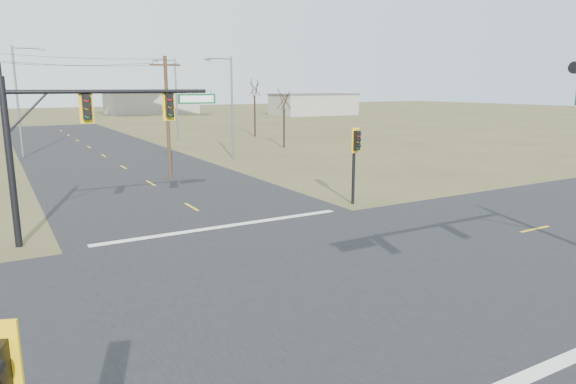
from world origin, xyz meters
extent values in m
plane|color=brown|center=(0.00, 0.00, 0.00)|extent=(320.00, 320.00, 0.00)
cube|color=black|center=(0.00, 0.00, 0.01)|extent=(160.00, 14.00, 0.02)
cube|color=black|center=(0.00, 0.00, 0.01)|extent=(14.00, 160.00, 0.02)
cube|color=silver|center=(0.00, 7.50, 0.03)|extent=(12.00, 0.40, 0.01)
cylinder|color=black|center=(-8.41, 8.95, 3.38)|extent=(0.27, 0.27, 6.76)
cylinder|color=black|center=(-4.30, 8.95, 6.16)|extent=(8.21, 0.17, 0.17)
cube|color=#0B4D25|center=(-0.61, 8.95, 5.81)|extent=(1.80, 0.05, 0.45)
cylinder|color=black|center=(8.04, 8.38, 2.02)|extent=(0.17, 0.17, 4.05)
cylinder|color=#40301B|center=(1.66, 20.98, 4.19)|extent=(0.24, 0.24, 8.38)
cube|color=#40301B|center=(1.66, 20.98, 7.78)|extent=(2.05, 0.30, 0.12)
cylinder|color=slate|center=(9.70, 28.22, 4.45)|extent=(0.18, 0.18, 8.90)
cylinder|color=slate|center=(8.63, 28.22, 8.70)|extent=(2.14, 0.11, 0.11)
cube|color=slate|center=(7.56, 28.22, 8.60)|extent=(0.53, 0.34, 0.16)
cylinder|color=slate|center=(10.81, 47.04, 4.80)|extent=(0.19, 0.19, 9.60)
cylinder|color=slate|center=(9.66, 47.04, 9.40)|extent=(2.30, 0.12, 0.12)
cube|color=slate|center=(8.50, 47.04, 9.30)|extent=(0.56, 0.33, 0.17)
cylinder|color=slate|center=(-6.57, 38.59, 4.95)|extent=(0.20, 0.20, 9.90)
cylinder|color=slate|center=(-5.39, 38.59, 9.70)|extent=(2.38, 0.12, 0.12)
cube|color=slate|center=(-4.20, 38.59, 9.60)|extent=(0.59, 0.39, 0.18)
cylinder|color=black|center=(17.96, 33.48, 2.02)|extent=(0.21, 0.21, 4.05)
cylinder|color=black|center=(20.84, 46.15, 2.59)|extent=(0.23, 0.23, 5.17)
cube|color=gray|center=(25.00, 110.00, 2.50)|extent=(20.00, 12.00, 5.00)
cube|color=gray|center=(55.00, 85.00, 2.25)|extent=(18.00, 10.00, 4.50)
camera|label=1|loc=(-8.96, -13.79, 6.38)|focal=32.00mm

